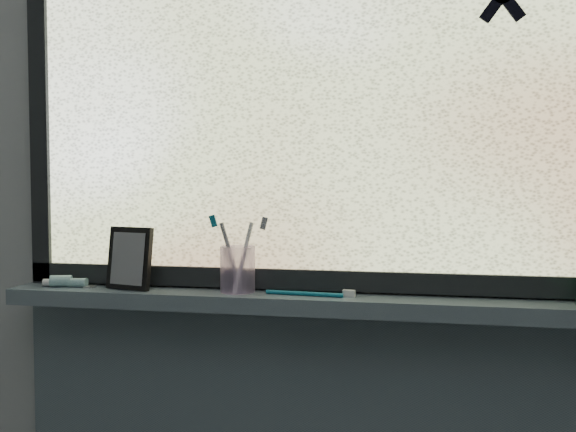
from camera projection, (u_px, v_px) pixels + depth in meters
The scene contains 9 objects.
wall_back at pixel (330, 199), 1.60m from camera, with size 3.00×0.01×2.50m, color #9EA3A8.
windowsill at pixel (325, 304), 1.54m from camera, with size 1.62×0.14×0.04m, color #4E5D68.
window_pane at pixel (329, 84), 1.56m from camera, with size 1.50×0.01×1.00m, color silver.
frame_bottom at pixel (328, 280), 1.58m from camera, with size 1.60×0.03×0.05m, color black.
frame_left at pixel (40, 93), 1.71m from camera, with size 0.05×0.03×1.10m, color black.
vanity_mirror at pixel (130, 258), 1.62m from camera, with size 0.13×0.06×0.16m, color black.
toothpaste_tube at pixel (67, 281), 1.66m from camera, with size 0.17×0.04×0.03m, color white, non-canonical shape.
toothbrush_cup at pixel (238, 269), 1.58m from camera, with size 0.09×0.09×0.11m, color #B9A0D4.
toothbrush_lying at pixel (304, 292), 1.53m from camera, with size 0.24×0.02×0.02m, color #0E6480, non-canonical shape.
Camera 1 is at (0.21, -0.28, 1.29)m, focal length 40.00 mm.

